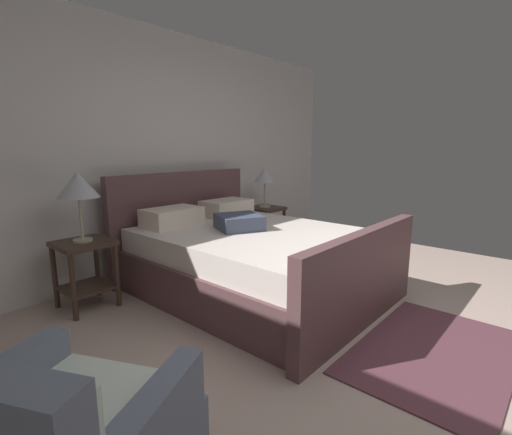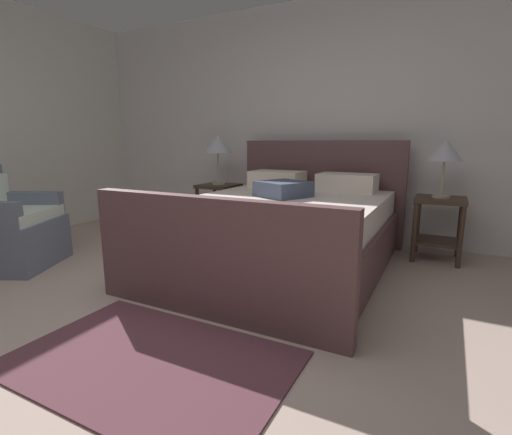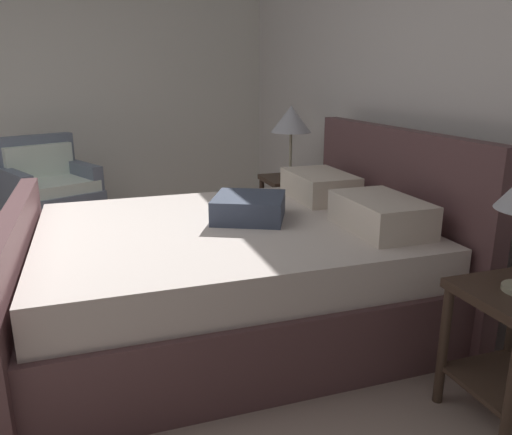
# 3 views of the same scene
# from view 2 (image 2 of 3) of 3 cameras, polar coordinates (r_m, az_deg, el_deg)

# --- Properties ---
(ground_plane) EXTENTS (6.15, 6.12, 0.02)m
(ground_plane) POSITION_cam_2_polar(r_m,az_deg,el_deg) (2.16, -20.95, -20.44)
(ground_plane) COLOR #B49B8E
(wall_back) EXTENTS (6.27, 0.12, 2.67)m
(wall_back) POSITION_cam_2_polar(r_m,az_deg,el_deg) (4.54, 9.22, 14.16)
(wall_back) COLOR silver
(wall_back) RESTS_ON ground
(bed) EXTENTS (1.82, 2.31, 1.13)m
(bed) POSITION_cam_2_polar(r_m,az_deg,el_deg) (3.34, 4.16, -1.77)
(bed) COLOR brown
(bed) RESTS_ON ground
(nightstand_right) EXTENTS (0.44, 0.44, 0.60)m
(nightstand_right) POSITION_cam_2_polar(r_m,az_deg,el_deg) (3.91, 26.19, -0.10)
(nightstand_right) COLOR #423025
(nightstand_right) RESTS_ON ground
(table_lamp_right) EXTENTS (0.30, 0.30, 0.54)m
(table_lamp_right) POSITION_cam_2_polar(r_m,az_deg,el_deg) (3.85, 27.01, 9.01)
(table_lamp_right) COLOR #B7B293
(table_lamp_right) RESTS_ON nightstand_right
(nightstand_left) EXTENTS (0.44, 0.44, 0.60)m
(nightstand_left) POSITION_cam_2_polar(r_m,az_deg,el_deg) (4.64, -5.71, 2.65)
(nightstand_left) COLOR #423025
(nightstand_left) RESTS_ON ground
(table_lamp_left) EXTENTS (0.34, 0.34, 0.60)m
(table_lamp_left) POSITION_cam_2_polar(r_m,az_deg,el_deg) (4.58, -5.88, 11.04)
(table_lamp_left) COLOR #B7B293
(table_lamp_left) RESTS_ON nightstand_left
(armchair) EXTENTS (0.97, 0.97, 0.90)m
(armchair) POSITION_cam_2_polar(r_m,az_deg,el_deg) (4.02, -34.18, -1.43)
(armchair) COLOR slate
(armchair) RESTS_ON ground
(area_rug) EXTENTS (1.44, 0.92, 0.01)m
(area_rug) POSITION_cam_2_polar(r_m,az_deg,el_deg) (2.11, -15.87, -20.40)
(area_rug) COLOR brown
(area_rug) RESTS_ON ground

